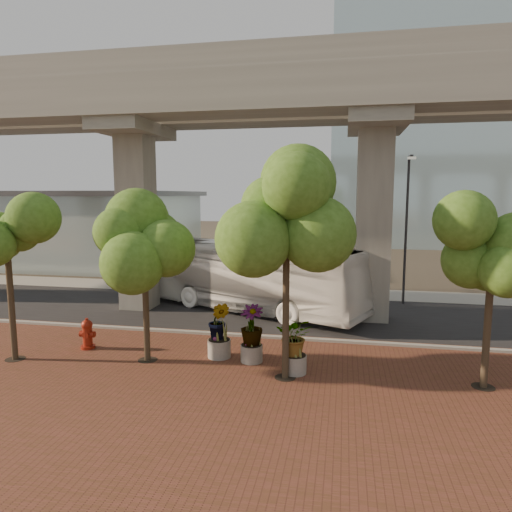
# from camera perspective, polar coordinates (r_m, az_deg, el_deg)

# --- Properties ---
(ground) EXTENTS (160.00, 160.00, 0.00)m
(ground) POSITION_cam_1_polar(r_m,az_deg,el_deg) (21.63, -1.92, -8.49)
(ground) COLOR #3D362C
(ground) RESTS_ON ground
(brick_plaza) EXTENTS (70.00, 13.00, 0.06)m
(brick_plaza) POSITION_cam_1_polar(r_m,az_deg,el_deg) (14.41, -9.36, -17.01)
(brick_plaza) COLOR brown
(brick_plaza) RESTS_ON ground
(asphalt_road) EXTENTS (90.00, 8.00, 0.04)m
(asphalt_road) POSITION_cam_1_polar(r_m,az_deg,el_deg) (23.51, -0.82, -7.11)
(asphalt_road) COLOR black
(asphalt_road) RESTS_ON ground
(curb_strip) EXTENTS (70.00, 0.25, 0.16)m
(curb_strip) POSITION_cam_1_polar(r_m,az_deg,el_deg) (19.75, -3.23, -9.84)
(curb_strip) COLOR #9B9890
(curb_strip) RESTS_ON ground
(far_sidewalk) EXTENTS (90.00, 3.00, 0.06)m
(far_sidewalk) POSITION_cam_1_polar(r_m,az_deg,el_deg) (28.77, 1.42, -4.34)
(far_sidewalk) COLOR #9B9890
(far_sidewalk) RESTS_ON ground
(transit_viaduct) EXTENTS (72.00, 5.60, 12.40)m
(transit_viaduct) POSITION_cam_1_polar(r_m,az_deg,el_deg) (22.77, -0.86, 10.87)
(transit_viaduct) COLOR #9B998D
(transit_viaduct) RESTS_ON ground
(station_pavilion) EXTENTS (23.00, 13.00, 6.30)m
(station_pavilion) POSITION_cam_1_polar(r_m,az_deg,el_deg) (43.93, -23.24, 3.41)
(station_pavilion) COLOR #B0C7C9
(station_pavilion) RESTS_ON ground
(transit_bus) EXTENTS (13.35, 8.11, 3.68)m
(transit_bus) POSITION_cam_1_polar(r_m,az_deg,el_deg) (23.85, -1.52, -2.42)
(transit_bus) COLOR white
(transit_bus) RESTS_ON ground
(fire_hydrant) EXTENTS (0.60, 0.54, 1.21)m
(fire_hydrant) POSITION_cam_1_polar(r_m,az_deg,el_deg) (19.18, -20.33, -9.12)
(fire_hydrant) COLOR maroon
(fire_hydrant) RESTS_ON ground
(planter_front) EXTENTS (1.77, 1.77, 1.95)m
(planter_front) POSITION_cam_1_polar(r_m,az_deg,el_deg) (15.52, 4.89, -10.29)
(planter_front) COLOR #9C988D
(planter_front) RESTS_ON ground
(planter_right) EXTENTS (1.94, 1.94, 2.07)m
(planter_right) POSITION_cam_1_polar(r_m,az_deg,el_deg) (16.46, -0.56, -8.95)
(planter_right) COLOR gray
(planter_right) RESTS_ON ground
(planter_left) EXTENTS (1.89, 1.89, 2.08)m
(planter_left) POSITION_cam_1_polar(r_m,az_deg,el_deg) (16.95, -4.65, -8.44)
(planter_left) COLOR #AEA89D
(planter_left) RESTS_ON ground
(street_tree_far_west) EXTENTS (3.55, 3.55, 6.46)m
(street_tree_far_west) POSITION_cam_1_polar(r_m,az_deg,el_deg) (18.30, -28.81, 3.15)
(street_tree_far_west) COLOR #4C3C2B
(street_tree_far_west) RESTS_ON ground
(street_tree_near_west) EXTENTS (3.70, 3.70, 6.02)m
(street_tree_near_west) POSITION_cam_1_polar(r_m,az_deg,el_deg) (16.47, -13.86, 1.70)
(street_tree_near_west) COLOR #4C3C2B
(street_tree_near_west) RESTS_ON ground
(street_tree_near_east) EXTENTS (4.25, 4.25, 7.25)m
(street_tree_near_east) POSITION_cam_1_polar(r_m,az_deg,el_deg) (14.35, 3.86, 4.96)
(street_tree_near_east) COLOR #4C3C2B
(street_tree_near_east) RESTS_ON ground
(street_tree_far_east) EXTENTS (3.71, 3.71, 6.02)m
(street_tree_far_east) POSITION_cam_1_polar(r_m,az_deg,el_deg) (15.41, 27.49, 0.64)
(street_tree_far_east) COLOR #4C3C2B
(street_tree_far_east) RESTS_ON ground
(streetlamp_west) EXTENTS (0.40, 1.16, 7.98)m
(streetlamp_west) POSITION_cam_1_polar(r_m,az_deg,el_deg) (30.43, -13.65, 4.90)
(streetlamp_west) COLOR #292A2D
(streetlamp_west) RESTS_ON ground
(streetlamp_east) EXTENTS (0.40, 1.16, 8.01)m
(streetlamp_east) POSITION_cam_1_polar(r_m,az_deg,el_deg) (25.88, 18.33, 4.32)
(streetlamp_east) COLOR #2C2C31
(streetlamp_east) RESTS_ON ground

